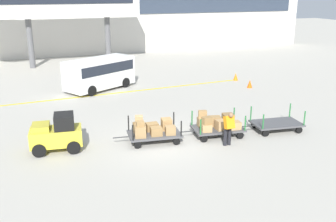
{
  "coord_description": "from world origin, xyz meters",
  "views": [
    {
      "loc": [
        -5.26,
        -15.12,
        6.53
      ],
      "look_at": [
        0.97,
        1.46,
        0.93
      ],
      "focal_mm": 41.39,
      "sensor_mm": 36.0,
      "label": 1
    }
  ],
  "objects_px": {
    "baggage_tug": "(57,134)",
    "baggage_cart_middle": "(217,124)",
    "baggage_cart_tail": "(276,124)",
    "safety_cone_far": "(236,77)",
    "baggage_handler": "(229,127)",
    "shuttle_van": "(100,71)",
    "baggage_cart_lead": "(153,130)",
    "safety_cone_near": "(250,84)"
  },
  "relations": [
    {
      "from": "baggage_tug",
      "to": "baggage_cart_middle",
      "type": "bearing_deg",
      "value": -6.57
    },
    {
      "from": "baggage_tug",
      "to": "shuttle_van",
      "type": "xyz_separation_m",
      "value": [
        3.72,
        9.75,
        0.48
      ]
    },
    {
      "from": "baggage_cart_lead",
      "to": "safety_cone_near",
      "type": "bearing_deg",
      "value": 36.78
    },
    {
      "from": "baggage_tug",
      "to": "baggage_cart_lead",
      "type": "relative_size",
      "value": 0.72
    },
    {
      "from": "baggage_tug",
      "to": "safety_cone_near",
      "type": "distance_m",
      "value": 15.0
    },
    {
      "from": "baggage_cart_middle",
      "to": "baggage_handler",
      "type": "relative_size",
      "value": 1.96
    },
    {
      "from": "baggage_cart_middle",
      "to": "safety_cone_near",
      "type": "bearing_deg",
      "value": 49.25
    },
    {
      "from": "baggage_cart_tail",
      "to": "safety_cone_far",
      "type": "bearing_deg",
      "value": 70.27
    },
    {
      "from": "baggage_cart_lead",
      "to": "baggage_cart_tail",
      "type": "height_order",
      "value": "baggage_cart_lead"
    },
    {
      "from": "baggage_cart_middle",
      "to": "shuttle_van",
      "type": "height_order",
      "value": "shuttle_van"
    },
    {
      "from": "baggage_handler",
      "to": "baggage_tug",
      "type": "bearing_deg",
      "value": 163.47
    },
    {
      "from": "baggage_cart_tail",
      "to": "safety_cone_far",
      "type": "xyz_separation_m",
      "value": [
        3.63,
        10.12,
        -0.07
      ]
    },
    {
      "from": "baggage_cart_lead",
      "to": "baggage_cart_tail",
      "type": "bearing_deg",
      "value": -7.17
    },
    {
      "from": "baggage_cart_middle",
      "to": "baggage_cart_tail",
      "type": "xyz_separation_m",
      "value": [
        2.98,
        -0.39,
        -0.2
      ]
    },
    {
      "from": "shuttle_van",
      "to": "safety_cone_near",
      "type": "distance_m",
      "value": 10.3
    },
    {
      "from": "baggage_handler",
      "to": "safety_cone_far",
      "type": "distance_m",
      "value": 12.89
    },
    {
      "from": "baggage_tug",
      "to": "safety_cone_far",
      "type": "distance_m",
      "value": 16.36
    },
    {
      "from": "baggage_cart_middle",
      "to": "baggage_cart_lead",
      "type": "bearing_deg",
      "value": 173.21
    },
    {
      "from": "safety_cone_far",
      "to": "baggage_tug",
      "type": "bearing_deg",
      "value": -147.0
    },
    {
      "from": "baggage_tug",
      "to": "baggage_cart_middle",
      "type": "distance_m",
      "value": 7.16
    },
    {
      "from": "baggage_handler",
      "to": "baggage_cart_middle",
      "type": "bearing_deg",
      "value": 84.22
    },
    {
      "from": "shuttle_van",
      "to": "safety_cone_near",
      "type": "relative_size",
      "value": 9.3
    },
    {
      "from": "safety_cone_near",
      "to": "baggage_tug",
      "type": "bearing_deg",
      "value": -154.0
    },
    {
      "from": "baggage_handler",
      "to": "baggage_cart_tail",
      "type": "bearing_deg",
      "value": 15.45
    },
    {
      "from": "safety_cone_near",
      "to": "safety_cone_far",
      "type": "bearing_deg",
      "value": 84.11
    },
    {
      "from": "safety_cone_far",
      "to": "baggage_handler",
      "type": "bearing_deg",
      "value": -121.53
    },
    {
      "from": "baggage_cart_middle",
      "to": "baggage_handler",
      "type": "bearing_deg",
      "value": -95.78
    },
    {
      "from": "baggage_cart_lead",
      "to": "safety_cone_far",
      "type": "height_order",
      "value": "baggage_cart_lead"
    },
    {
      "from": "baggage_cart_middle",
      "to": "safety_cone_far",
      "type": "xyz_separation_m",
      "value": [
        6.61,
        9.72,
        -0.28
      ]
    },
    {
      "from": "baggage_tug",
      "to": "shuttle_van",
      "type": "height_order",
      "value": "shuttle_van"
    },
    {
      "from": "baggage_handler",
      "to": "shuttle_van",
      "type": "height_order",
      "value": "shuttle_van"
    },
    {
      "from": "baggage_cart_lead",
      "to": "baggage_cart_middle",
      "type": "height_order",
      "value": "baggage_cart_middle"
    },
    {
      "from": "baggage_tug",
      "to": "baggage_cart_middle",
      "type": "height_order",
      "value": "baggage_tug"
    },
    {
      "from": "baggage_cart_middle",
      "to": "shuttle_van",
      "type": "distance_m",
      "value": 11.12
    },
    {
      "from": "baggage_cart_middle",
      "to": "safety_cone_near",
      "type": "distance_m",
      "value": 9.76
    },
    {
      "from": "baggage_cart_lead",
      "to": "safety_cone_near",
      "type": "xyz_separation_m",
      "value": [
        9.4,
        7.03,
        -0.27
      ]
    },
    {
      "from": "safety_cone_far",
      "to": "baggage_cart_tail",
      "type": "bearing_deg",
      "value": -109.73
    },
    {
      "from": "baggage_cart_tail",
      "to": "safety_cone_near",
      "type": "distance_m",
      "value": 8.49
    },
    {
      "from": "baggage_tug",
      "to": "baggage_cart_lead",
      "type": "distance_m",
      "value": 4.1
    },
    {
      "from": "baggage_cart_tail",
      "to": "safety_cone_far",
      "type": "distance_m",
      "value": 10.75
    },
    {
      "from": "shuttle_van",
      "to": "safety_cone_far",
      "type": "distance_m",
      "value": 10.07
    },
    {
      "from": "safety_cone_far",
      "to": "safety_cone_near",
      "type": "bearing_deg",
      "value": -95.89
    }
  ]
}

